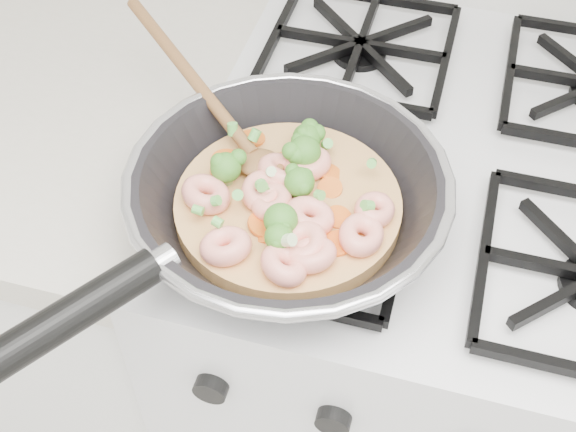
# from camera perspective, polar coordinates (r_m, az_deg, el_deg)

# --- Properties ---
(stove) EXTENTS (0.60, 0.60, 0.92)m
(stove) POSITION_cam_1_polar(r_m,az_deg,el_deg) (1.23, 9.35, -10.30)
(stove) COLOR silver
(stove) RESTS_ON ground
(skillet) EXTENTS (0.41, 0.49, 0.09)m
(skillet) POSITION_cam_1_polar(r_m,az_deg,el_deg) (0.74, -0.38, 1.29)
(skillet) COLOR black
(skillet) RESTS_ON stove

